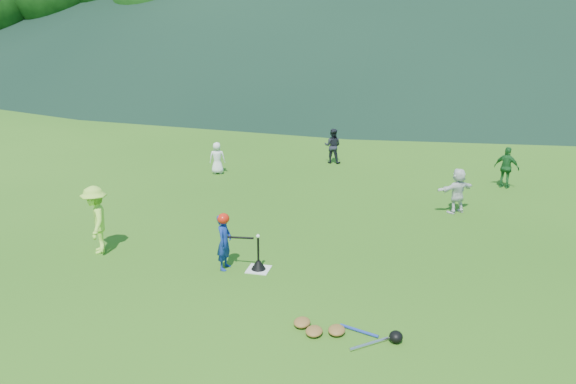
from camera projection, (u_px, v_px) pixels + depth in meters
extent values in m
plane|color=#285714|center=(259.00, 270.00, 11.43)|extent=(120.00, 120.00, 0.00)
cube|color=silver|center=(259.00, 269.00, 11.42)|extent=(0.45, 0.45, 0.02)
sphere|color=white|center=(258.00, 236.00, 11.20)|extent=(0.08, 0.08, 0.08)
imported|color=navy|center=(224.00, 242.00, 11.32)|extent=(0.29, 0.43, 1.17)
imported|color=#A7E343|center=(96.00, 220.00, 12.08)|extent=(0.96, 1.11, 1.49)
imported|color=white|center=(217.00, 158.00, 18.25)|extent=(0.58, 0.46, 1.04)
imported|color=black|center=(333.00, 146.00, 19.56)|extent=(0.61, 0.48, 1.22)
imported|color=#1B5C25|center=(507.00, 168.00, 16.70)|extent=(0.79, 0.58, 1.25)
imported|color=silver|center=(458.00, 191.00, 14.58)|extent=(1.09, 0.97, 1.20)
cone|color=black|center=(258.00, 265.00, 11.39)|extent=(0.30, 0.30, 0.18)
cylinder|color=black|center=(258.00, 249.00, 11.29)|extent=(0.04, 0.04, 0.50)
ellipsoid|color=red|center=(223.00, 219.00, 11.16)|extent=(0.24, 0.26, 0.22)
cylinder|color=black|center=(239.00, 238.00, 11.23)|extent=(0.62, 0.06, 0.07)
ellipsoid|color=olive|center=(314.00, 331.00, 9.08)|extent=(0.28, 0.34, 0.13)
ellipsoid|color=olive|center=(337.00, 330.00, 9.11)|extent=(0.28, 0.34, 0.13)
ellipsoid|color=olive|center=(302.00, 322.00, 9.34)|extent=(0.28, 0.34, 0.13)
cylinder|color=silver|center=(369.00, 344.00, 8.79)|extent=(0.58, 0.51, 0.06)
cylinder|color=#263FA5|center=(359.00, 331.00, 9.17)|extent=(0.66, 0.26, 0.05)
ellipsoid|color=black|center=(396.00, 337.00, 8.87)|extent=(0.22, 0.24, 0.19)
cube|color=gray|center=(380.00, 84.00, 37.17)|extent=(70.00, 0.03, 1.20)
cube|color=yellow|center=(381.00, 75.00, 36.98)|extent=(70.00, 0.08, 0.08)
cylinder|color=gray|center=(380.00, 84.00, 37.17)|extent=(0.07, 0.07, 1.30)
cylinder|color=#382314|center=(8.00, 57.00, 47.91)|extent=(0.56, 0.56, 3.15)
cylinder|color=#382314|center=(67.00, 53.00, 48.11)|extent=(0.56, 0.56, 3.74)
cylinder|color=#382314|center=(126.00, 50.00, 48.32)|extent=(0.56, 0.56, 4.34)
cylinder|color=#382314|center=(162.00, 60.00, 44.61)|extent=(0.56, 0.56, 3.18)
cylinder|color=#382314|center=(226.00, 56.00, 44.81)|extent=(0.56, 0.56, 3.78)
cylinder|color=#382314|center=(288.00, 52.00, 45.01)|extent=(0.56, 0.56, 4.38)
cylinder|color=#382314|center=(342.00, 63.00, 41.31)|extent=(0.56, 0.56, 3.22)
cylinder|color=#382314|center=(409.00, 59.00, 41.51)|extent=(0.56, 0.56, 3.81)
cylinder|color=#382314|center=(476.00, 54.00, 41.71)|extent=(0.56, 0.56, 4.41)
cylinder|color=#382314|center=(553.00, 67.00, 38.00)|extent=(0.56, 0.56, 3.25)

